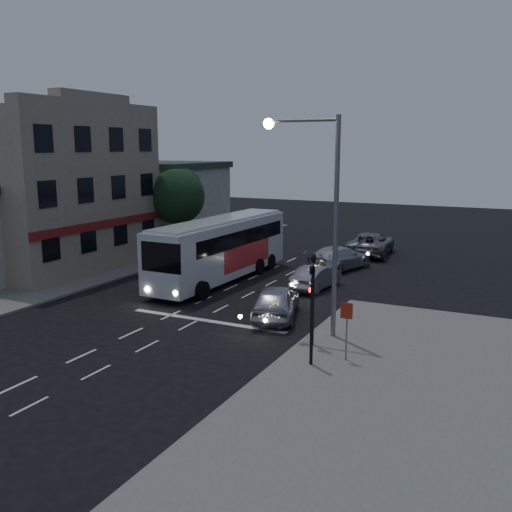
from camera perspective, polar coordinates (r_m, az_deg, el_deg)
The scene contains 16 objects.
ground at distance 26.02m, azimuth -11.02°, elevation -6.98°, with size 120.00×120.00×0.00m, color black.
sidewalk_near at distance 17.64m, azimuth 17.11°, elevation -15.98°, with size 12.00×24.00×0.12m, color slate.
sidewalk_far at distance 40.20m, azimuth -19.04°, elevation -0.95°, with size 12.00×50.00×0.12m, color slate.
road_markings at distance 27.94m, azimuth -4.81°, elevation -5.54°, with size 8.00×30.55×0.01m.
tour_bus at distance 33.76m, azimuth -3.56°, elevation 0.85°, with size 2.91×12.21×3.73m.
car_suv at distance 26.64m, azimuth 2.00°, elevation -4.56°, with size 1.88×4.68×1.60m, color #A5A7B4.
car_sedan_a at distance 32.19m, azimuth 6.02°, elevation -2.14°, with size 1.41×4.06×1.34m, color #918FA0.
car_sedan_b at distance 37.39m, azimuth 8.29°, elevation -0.19°, with size 2.18×5.35×1.55m, color #B8B7C2.
car_sedan_c at distance 42.89m, azimuth 11.40°, elevation 1.21°, with size 2.78×6.04×1.68m, color slate.
traffic_signal_main at distance 22.45m, azimuth 5.72°, elevation -3.27°, with size 0.25×0.35×4.10m.
traffic_signal_side at distance 20.43m, azimuth 5.62°, elevation -4.70°, with size 0.18×0.15×4.10m.
regulatory_sign at distance 21.23m, azimuth 9.04°, elevation -6.50°, with size 0.45×0.12×2.20m.
streetlight at distance 23.30m, azimuth 6.50°, elevation 5.50°, with size 3.32×0.44×9.00m.
main_building at distance 40.21m, azimuth -20.46°, elevation 6.31°, with size 10.12×12.00×11.00m.
low_building_north at distance 49.11m, azimuth -9.77°, elevation 5.48°, with size 9.40×9.40×6.50m.
street_tree at distance 41.93m, azimuth -7.89°, elevation 6.15°, with size 4.00×4.00×6.20m.
Camera 1 is at (15.09, -19.67, 7.89)m, focal length 40.00 mm.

